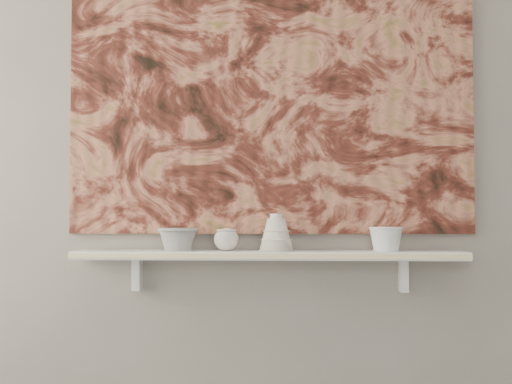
# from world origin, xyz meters

# --- Properties ---
(wall_back) EXTENTS (3.60, 0.00, 3.60)m
(wall_back) POSITION_xyz_m (0.00, 1.60, 1.35)
(wall_back) COLOR gray
(wall_back) RESTS_ON floor
(shelf) EXTENTS (1.40, 0.18, 0.03)m
(shelf) POSITION_xyz_m (0.00, 1.51, 0.92)
(shelf) COLOR white
(shelf) RESTS_ON wall_back
(shelf_stripe) EXTENTS (1.40, 0.01, 0.02)m
(shelf_stripe) POSITION_xyz_m (0.00, 1.41, 0.92)
(shelf_stripe) COLOR #F0E6A0
(shelf_stripe) RESTS_ON shelf
(bracket_left) EXTENTS (0.03, 0.06, 0.12)m
(bracket_left) POSITION_xyz_m (-0.49, 1.57, 0.84)
(bracket_left) COLOR white
(bracket_left) RESTS_ON wall_back
(bracket_right) EXTENTS (0.03, 0.06, 0.12)m
(bracket_right) POSITION_xyz_m (0.49, 1.57, 0.84)
(bracket_right) COLOR white
(bracket_right) RESTS_ON wall_back
(painting) EXTENTS (1.50, 0.02, 1.10)m
(painting) POSITION_xyz_m (0.00, 1.59, 1.54)
(painting) COLOR #5D261D
(painting) RESTS_ON wall_back
(house_motif) EXTENTS (0.09, 0.00, 0.08)m
(house_motif) POSITION_xyz_m (0.45, 1.57, 1.23)
(house_motif) COLOR black
(house_motif) RESTS_ON painting
(bowl_grey) EXTENTS (0.19, 0.19, 0.09)m
(bowl_grey) POSITION_xyz_m (-0.33, 1.51, 0.97)
(bowl_grey) COLOR #969693
(bowl_grey) RESTS_ON shelf
(cup_cream) EXTENTS (0.12, 0.12, 0.08)m
(cup_cream) POSITION_xyz_m (-0.15, 1.51, 0.97)
(cup_cream) COLOR white
(cup_cream) RESTS_ON shelf
(bell_vessel) EXTENTS (0.15, 0.15, 0.14)m
(bell_vessel) POSITION_xyz_m (0.03, 1.51, 1.00)
(bell_vessel) COLOR silver
(bell_vessel) RESTS_ON shelf
(bowl_white) EXTENTS (0.15, 0.15, 0.09)m
(bowl_white) POSITION_xyz_m (0.42, 1.51, 0.97)
(bowl_white) COLOR white
(bowl_white) RESTS_ON shelf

